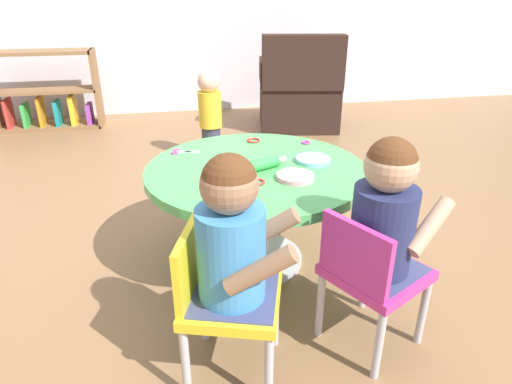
# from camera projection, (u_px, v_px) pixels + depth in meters

# --- Properties ---
(ground_plane) EXTENTS (10.00, 10.00, 0.00)m
(ground_plane) POSITION_uv_depth(u_px,v_px,m) (256.00, 260.00, 2.12)
(ground_plane) COLOR olive
(craft_table) EXTENTS (0.97, 0.97, 0.49)m
(craft_table) POSITION_uv_depth(u_px,v_px,m) (256.00, 188.00, 1.96)
(craft_table) COLOR silver
(craft_table) RESTS_ON ground
(child_chair_left) EXTENTS (0.38, 0.38, 0.54)m
(child_chair_left) POSITION_uv_depth(u_px,v_px,m) (222.00, 296.00, 1.39)
(child_chair_left) COLOR #B7B7BC
(child_chair_left) RESTS_ON ground
(seated_child_left) EXTENTS (0.41, 0.36, 0.51)m
(seated_child_left) POSITION_uv_depth(u_px,v_px,m) (232.00, 236.00, 1.29)
(seated_child_left) COLOR #3F4772
(seated_child_left) RESTS_ON ground
(child_chair_right) EXTENTS (0.41, 0.41, 0.54)m
(child_chair_right) POSITION_uv_depth(u_px,v_px,m) (370.00, 274.00, 1.50)
(child_chair_right) COLOR #B7B7BC
(child_chair_right) RESTS_ON ground
(seated_child_right) EXTENTS (0.43, 0.40, 0.51)m
(seated_child_right) POSITION_uv_depth(u_px,v_px,m) (385.00, 212.00, 1.43)
(seated_child_right) COLOR #3F4772
(seated_child_right) RESTS_ON ground
(bookshelf_low) EXTENTS (0.93, 0.28, 0.70)m
(bookshelf_low) POSITION_uv_depth(u_px,v_px,m) (47.00, 95.00, 4.00)
(bookshelf_low) COLOR olive
(bookshelf_low) RESTS_ON ground
(armchair_dark) EXTENTS (0.82, 0.83, 0.85)m
(armchair_dark) POSITION_uv_depth(u_px,v_px,m) (299.00, 94.00, 4.04)
(armchair_dark) COLOR black
(armchair_dark) RESTS_ON ground
(toddler_standing) EXTENTS (0.17, 0.17, 0.67)m
(toddler_standing) POSITION_uv_depth(u_px,v_px,m) (210.00, 113.00, 3.22)
(toddler_standing) COLOR #33384C
(toddler_standing) RESTS_ON ground
(rolling_pin) EXTENTS (0.22, 0.11, 0.05)m
(rolling_pin) POSITION_uv_depth(u_px,v_px,m) (264.00, 164.00, 1.88)
(rolling_pin) COLOR green
(rolling_pin) RESTS_ON craft_table
(craft_scissors) EXTENTS (0.14, 0.09, 0.01)m
(craft_scissors) POSITION_uv_depth(u_px,v_px,m) (181.00, 152.00, 2.08)
(craft_scissors) COLOR silver
(craft_scissors) RESTS_ON craft_table
(playdough_blob_0) EXTENTS (0.15, 0.15, 0.02)m
(playdough_blob_0) POSITION_uv_depth(u_px,v_px,m) (295.00, 177.00, 1.79)
(playdough_blob_0) COLOR pink
(playdough_blob_0) RESTS_ON craft_table
(playdough_blob_1) EXTENTS (0.16, 0.16, 0.02)m
(playdough_blob_1) POSITION_uv_depth(u_px,v_px,m) (313.00, 160.00, 1.96)
(playdough_blob_1) COLOR #8CCCF2
(playdough_blob_1) RESTS_ON craft_table
(cookie_cutter_0) EXTENTS (0.07, 0.07, 0.01)m
(cookie_cutter_0) POSITION_uv_depth(u_px,v_px,m) (257.00, 182.00, 1.75)
(cookie_cutter_0) COLOR red
(cookie_cutter_0) RESTS_ON craft_table
(cookie_cutter_1) EXTENTS (0.05, 0.05, 0.01)m
(cookie_cutter_1) POSITION_uv_depth(u_px,v_px,m) (306.00, 142.00, 2.20)
(cookie_cutter_1) COLOR #D83FA5
(cookie_cutter_1) RESTS_ON craft_table
(cookie_cutter_2) EXTENTS (0.07, 0.07, 0.01)m
(cookie_cutter_2) POSITION_uv_depth(u_px,v_px,m) (254.00, 140.00, 2.23)
(cookie_cutter_2) COLOR red
(cookie_cutter_2) RESTS_ON craft_table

